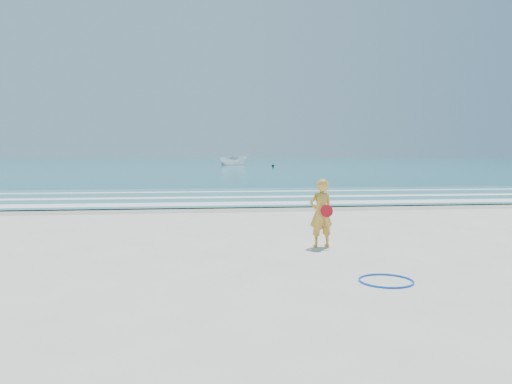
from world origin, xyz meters
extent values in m
plane|color=silver|center=(0.00, 0.00, 0.00)|extent=(400.00, 400.00, 0.00)
cube|color=#B2A893|center=(0.00, 9.00, 0.00)|extent=(400.00, 2.40, 0.00)
cube|color=#19727F|center=(0.00, 105.00, 0.02)|extent=(400.00, 190.00, 0.04)
cube|color=#59B7AD|center=(0.00, 14.00, 0.04)|extent=(400.00, 10.00, 0.01)
cube|color=white|center=(0.00, 10.30, 0.05)|extent=(400.00, 1.40, 0.01)
cube|color=white|center=(0.00, 13.20, 0.05)|extent=(400.00, 0.90, 0.01)
cube|color=white|center=(0.00, 16.50, 0.05)|extent=(400.00, 0.60, 0.01)
torus|color=blue|center=(1.48, -1.81, 0.02)|extent=(1.13, 1.13, 0.03)
imported|color=white|center=(4.80, 72.44, 0.98)|extent=(5.05, 2.40, 1.88)
sphere|color=black|center=(9.74, 62.63, 0.24)|extent=(0.40, 0.40, 0.40)
imported|color=gold|center=(1.19, 1.23, 0.74)|extent=(0.60, 0.45, 1.48)
cylinder|color=red|center=(1.27, 1.05, 0.80)|extent=(0.27, 0.08, 0.27)
camera|label=1|loc=(-1.52, -9.31, 2.04)|focal=35.00mm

